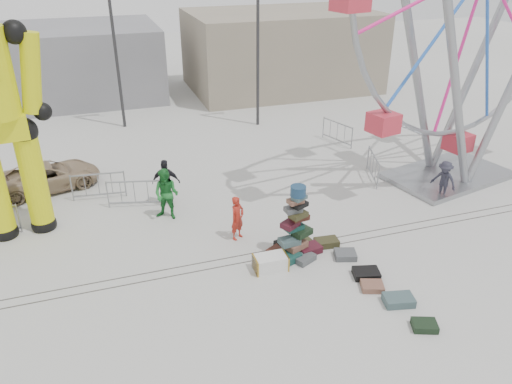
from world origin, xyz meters
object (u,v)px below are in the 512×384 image
object	(u,v)px
barricade_dummy_c	(134,194)
barricade_wheel_front	(373,167)
pedestrian_red	(237,218)
pedestrian_black	(166,182)
pedestrian_grey	(444,180)
lamp_post_left	(116,42)
barricade_dummy_b	(99,186)
lamp_post_right	(260,41)
suitcase_tower	(295,236)
pedestrian_green	(166,194)
parked_suv	(48,176)
steamer_trunk	(270,263)
barricade_wheel_back	(337,133)

from	to	relation	value
barricade_dummy_c	barricade_wheel_front	world-z (taller)	same
barricade_wheel_front	pedestrian_red	distance (m)	7.33
pedestrian_black	pedestrian_grey	bearing A→B (deg)	-178.82
lamp_post_left	barricade_dummy_b	size ratio (longest dim) A/B	4.00
lamp_post_right	suitcase_tower	size ratio (longest dim) A/B	3.25
lamp_post_right	pedestrian_green	distance (m)	11.51
pedestrian_red	parked_suv	size ratio (longest dim) A/B	0.39
pedestrian_grey	pedestrian_red	bearing A→B (deg)	-112.45
pedestrian_black	barricade_dummy_c	bearing A→B (deg)	11.86
pedestrian_green	parked_suv	distance (m)	5.76
lamp_post_left	steamer_trunk	bearing A→B (deg)	-78.98
steamer_trunk	pedestrian_grey	xyz separation A→B (m)	(7.99, 2.33, 0.55)
lamp_post_left	pedestrian_green	xyz separation A→B (m)	(0.47, -10.80, -3.52)
barricade_dummy_b	parked_suv	world-z (taller)	parked_suv
lamp_post_right	pedestrian_grey	xyz separation A→B (m)	(3.91, -10.67, -3.69)
barricade_dummy_b	pedestrian_red	size ratio (longest dim) A/B	1.28
barricade_wheel_front	parked_suv	world-z (taller)	parked_suv
steamer_trunk	barricade_dummy_b	bearing A→B (deg)	127.12
suitcase_tower	barricade_wheel_back	world-z (taller)	suitcase_tower
steamer_trunk	pedestrian_green	distance (m)	4.91
barricade_wheel_front	pedestrian_grey	world-z (taller)	pedestrian_grey
suitcase_tower	lamp_post_right	bearing A→B (deg)	59.74
steamer_trunk	barricade_wheel_back	bearing A→B (deg)	54.37
pedestrian_red	pedestrian_black	xyz separation A→B (m)	(-1.84, 3.28, 0.12)
barricade_wheel_front	barricade_wheel_back	xyz separation A→B (m)	(0.48, 4.26, 0.00)
steamer_trunk	pedestrian_red	xyz separation A→B (m)	(-0.44, 2.06, 0.54)
lamp_post_right	parked_suv	bearing A→B (deg)	-155.59
pedestrian_red	parked_suv	xyz separation A→B (m)	(-6.20, 6.07, -0.22)
lamp_post_left	pedestrian_green	world-z (taller)	lamp_post_left
barricade_wheel_front	pedestrian_black	distance (m)	8.66
pedestrian_black	pedestrian_grey	distance (m)	10.71
barricade_wheel_front	pedestrian_green	bearing A→B (deg)	112.22
barricade_dummy_b	parked_suv	distance (m)	2.45
pedestrian_red	pedestrian_black	world-z (taller)	pedestrian_black
lamp_post_left	pedestrian_red	world-z (taller)	lamp_post_left
barricade_wheel_back	pedestrian_red	xyz separation A→B (m)	(-7.28, -7.01, 0.23)
lamp_post_right	barricade_dummy_b	xyz separation A→B (m)	(-8.82, -6.42, -3.93)
lamp_post_right	steamer_trunk	bearing A→B (deg)	-107.42
suitcase_tower	barricade_dummy_b	distance (m)	8.35
pedestrian_grey	barricade_wheel_front	bearing A→B (deg)	-170.87
suitcase_tower	parked_suv	world-z (taller)	suitcase_tower
lamp_post_left	parked_suv	size ratio (longest dim) A/B	1.98
barricade_wheel_back	barricade_wheel_front	bearing A→B (deg)	-24.32
barricade_dummy_b	pedestrian_grey	bearing A→B (deg)	-12.06
barricade_dummy_b	barricade_wheel_front	world-z (taller)	same
barricade_dummy_b	barricade_wheel_back	xyz separation A→B (m)	(11.58, 2.49, 0.00)
lamp_post_left	steamer_trunk	xyz separation A→B (m)	(2.92, -15.00, -4.24)
suitcase_tower	parked_suv	distance (m)	10.79
steamer_trunk	pedestrian_grey	world-z (taller)	pedestrian_grey
pedestrian_red	lamp_post_left	bearing A→B (deg)	67.46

